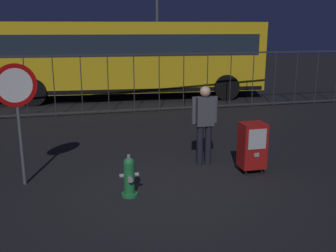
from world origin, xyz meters
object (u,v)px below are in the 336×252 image
object	(u,v)px
newspaper_box_primary	(252,145)
pedestrian	(205,121)
fire_hydrant	(129,177)
bus_near	(130,55)
street_light_near_right	(157,2)
stop_sign	(17,99)

from	to	relation	value
newspaper_box_primary	pedestrian	bearing A→B (deg)	139.05
fire_hydrant	pedestrian	bearing A→B (deg)	34.96
newspaper_box_primary	bus_near	distance (m)	9.20
bus_near	pedestrian	bearing A→B (deg)	-83.29
pedestrian	bus_near	bearing A→B (deg)	92.39
street_light_near_right	bus_near	bearing A→B (deg)	-116.21
pedestrian	bus_near	size ratio (longest dim) A/B	0.16
stop_sign	pedestrian	distance (m)	3.64
newspaper_box_primary	bus_near	world-z (taller)	bus_near
stop_sign	bus_near	size ratio (longest dim) A/B	0.21
pedestrian	street_light_near_right	size ratio (longest dim) A/B	0.24
fire_hydrant	pedestrian	xyz separation A→B (m)	(1.75, 1.22, 0.60)
pedestrian	newspaper_box_primary	bearing A→B (deg)	-40.95
pedestrian	fire_hydrant	bearing A→B (deg)	-145.04
fire_hydrant	newspaper_box_primary	bearing A→B (deg)	12.32
fire_hydrant	street_light_near_right	world-z (taller)	street_light_near_right
newspaper_box_primary	stop_sign	size ratio (longest dim) A/B	0.46
stop_sign	newspaper_box_primary	bearing A→B (deg)	-5.20
fire_hydrant	stop_sign	size ratio (longest dim) A/B	0.33
newspaper_box_primary	fire_hydrant	bearing A→B (deg)	-167.68
newspaper_box_primary	pedestrian	size ratio (longest dim) A/B	0.61
bus_near	street_light_near_right	distance (m)	4.93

